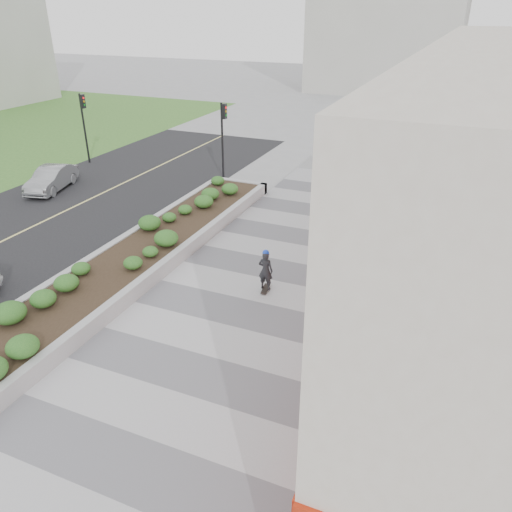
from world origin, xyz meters
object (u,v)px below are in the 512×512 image
Objects in this scene: skateboarder at (266,270)px; car_silver at (51,179)px; traffic_signal_near at (223,130)px; planter at (144,250)px; traffic_signal_far at (84,118)px.

skateboarder is 15.45m from car_silver.
car_silver is (-7.55, -5.50, -2.14)m from traffic_signal_near.
car_silver is at bearing 151.68° from planter.
traffic_signal_near reaches higher than car_silver.
planter is 4.29× the size of traffic_signal_near.
traffic_signal_far is 5.68m from car_silver.
traffic_signal_near is (-1.73, 10.50, 2.34)m from planter.
traffic_signal_near and traffic_signal_far have the same top height.
planter is 15.00m from traffic_signal_far.
car_silver is at bearing 150.26° from skateboarder.
traffic_signal_far is at bearing 93.09° from car_silver.
skateboarder is at bearing -4.10° from planter.
skateboarder is (6.94, -10.87, -1.97)m from traffic_signal_near.
traffic_signal_far is at bearing 137.54° from planter.
planter is 5.24m from skateboarder.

